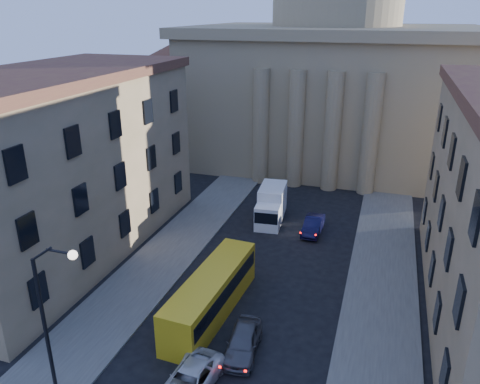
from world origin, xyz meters
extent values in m
cube|color=#504E49|center=(-8.50, 18.00, 0.07)|extent=(5.00, 60.00, 0.15)
cube|color=#504E49|center=(8.50, 18.00, 0.07)|extent=(5.00, 60.00, 0.15)
cube|color=#8B7B55|center=(0.00, 56.00, 8.00)|extent=(34.00, 26.00, 16.00)
cube|color=#8B7B55|center=(0.00, 56.00, 16.40)|extent=(35.50, 27.50, 1.20)
cylinder|color=#8B7B55|center=(0.00, 56.00, 20.00)|extent=(16.00, 16.00, 8.00)
cube|color=#8B7B55|center=(-21.00, 54.00, 5.50)|extent=(13.00, 13.00, 11.00)
cone|color=#562B24|center=(-21.00, 54.00, 13.00)|extent=(26.02, 26.02, 4.00)
cylinder|color=#8B7B55|center=(-6.00, 42.80, 6.50)|extent=(1.80, 1.80, 13.00)
cylinder|color=#8B7B55|center=(-2.00, 42.80, 6.50)|extent=(1.80, 1.80, 13.00)
cylinder|color=#8B7B55|center=(2.00, 42.80, 6.50)|extent=(1.80, 1.80, 13.00)
cylinder|color=#8B7B55|center=(6.00, 42.80, 6.50)|extent=(1.80, 1.80, 13.00)
cube|color=tan|center=(-17.00, 22.00, 7.00)|extent=(11.00, 26.00, 14.00)
cube|color=#562B24|center=(-17.00, 22.00, 14.30)|extent=(11.60, 26.60, 0.80)
cylinder|color=black|center=(-7.50, 8.00, 4.00)|extent=(0.20, 0.20, 8.00)
cylinder|color=black|center=(-6.95, 8.00, 8.35)|extent=(1.30, 0.12, 0.96)
cylinder|color=black|center=(-5.95, 8.00, 8.65)|extent=(1.30, 0.12, 0.12)
sphere|color=white|center=(-5.20, 8.00, 8.60)|extent=(0.44, 0.44, 0.44)
imported|color=silver|center=(-0.80, 10.17, 0.68)|extent=(2.63, 5.08, 1.37)
imported|color=#49494E|center=(0.95, 13.95, 0.76)|extent=(2.20, 4.59, 1.51)
imported|color=black|center=(2.21, 31.12, 0.71)|extent=(1.57, 4.36, 1.43)
cube|color=gold|center=(-2.17, 17.00, 1.46)|extent=(2.99, 10.45, 2.91)
cube|color=black|center=(-2.17, 17.00, 1.92)|extent=(3.01, 9.90, 1.03)
cylinder|color=black|center=(-3.35, 13.31, 0.47)|extent=(0.34, 0.95, 0.94)
cylinder|color=black|center=(-1.47, 13.19, 0.47)|extent=(0.34, 0.95, 0.94)
cylinder|color=black|center=(-2.88, 20.81, 0.47)|extent=(0.34, 0.95, 0.94)
cylinder|color=black|center=(-1.00, 20.69, 0.47)|extent=(0.34, 0.95, 0.94)
cube|color=white|center=(-1.93, 30.77, 1.15)|extent=(2.42, 2.50, 2.31)
cube|color=black|center=(-1.83, 29.67, 1.44)|extent=(2.12, 0.31, 1.06)
cube|color=white|center=(-2.17, 33.36, 1.68)|extent=(2.67, 4.24, 2.98)
cylinder|color=black|center=(-2.85, 30.30, 0.43)|extent=(0.35, 0.89, 0.87)
cylinder|color=black|center=(-0.94, 30.48, 0.43)|extent=(0.35, 0.89, 0.87)
cylinder|color=black|center=(-3.21, 34.14, 0.43)|extent=(0.35, 0.89, 0.87)
cylinder|color=black|center=(-1.29, 34.31, 0.43)|extent=(0.35, 0.89, 0.87)
camera|label=1|loc=(7.59, -7.30, 18.83)|focal=35.00mm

